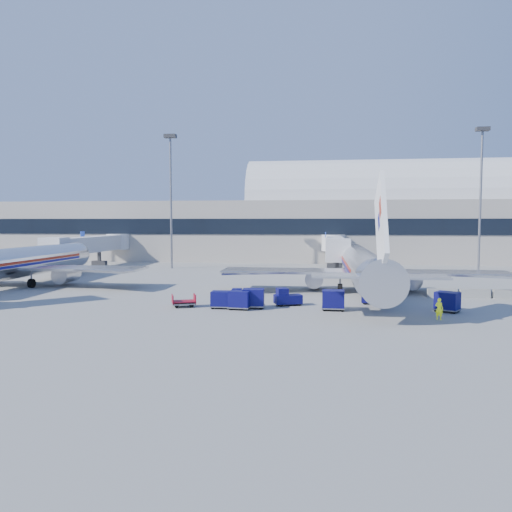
# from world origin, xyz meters

# --- Properties ---
(ground) EXTENTS (260.00, 260.00, 0.00)m
(ground) POSITION_xyz_m (0.00, 0.00, 0.00)
(ground) COLOR gray
(ground) RESTS_ON ground
(terminal) EXTENTS (170.00, 28.15, 21.00)m
(terminal) POSITION_xyz_m (-13.60, 55.96, 7.52)
(terminal) COLOR #B2AA9E
(terminal) RESTS_ON ground
(airliner_main) EXTENTS (32.00, 37.26, 12.07)m
(airliner_main) POSITION_xyz_m (10.00, 4.51, 2.93)
(airliner_main) COLOR silver
(airliner_main) RESTS_ON ground
(airliner_mid) EXTENTS (32.00, 37.26, 12.07)m
(airliner_mid) POSITION_xyz_m (-32.00, 4.51, 2.93)
(airliner_mid) COLOR silver
(airliner_mid) RESTS_ON ground
(jetbridge_near) EXTENTS (4.40, 27.50, 6.25)m
(jetbridge_near) POSITION_xyz_m (7.60, 30.81, 3.93)
(jetbridge_near) COLOR silver
(jetbridge_near) RESTS_ON ground
(jetbridge_mid) EXTENTS (4.40, 27.50, 6.25)m
(jetbridge_mid) POSITION_xyz_m (-34.40, 30.81, 3.93)
(jetbridge_mid) COLOR silver
(jetbridge_mid) RESTS_ON ground
(mast_west) EXTENTS (2.00, 1.20, 22.60)m
(mast_west) POSITION_xyz_m (-20.00, 30.00, 14.79)
(mast_west) COLOR slate
(mast_west) RESTS_ON ground
(mast_east) EXTENTS (2.00, 1.20, 22.60)m
(mast_east) POSITION_xyz_m (30.00, 30.00, 14.79)
(mast_east) COLOR slate
(mast_east) RESTS_ON ground
(barrier_near) EXTENTS (3.00, 0.55, 0.90)m
(barrier_near) POSITION_xyz_m (18.00, 2.00, 0.45)
(barrier_near) COLOR #9E9E96
(barrier_near) RESTS_ON ground
(barrier_mid) EXTENTS (3.00, 0.55, 0.90)m
(barrier_mid) POSITION_xyz_m (21.30, 2.00, 0.45)
(barrier_mid) COLOR #9E9E96
(barrier_mid) RESTS_ON ground
(barrier_far) EXTENTS (3.00, 0.55, 0.90)m
(barrier_far) POSITION_xyz_m (24.60, 2.00, 0.45)
(barrier_far) COLOR #9E9E96
(barrier_far) RESTS_ON ground
(tug_lead) EXTENTS (2.85, 2.07, 1.68)m
(tug_lead) POSITION_xyz_m (2.05, -5.21, 0.76)
(tug_lead) COLOR #0B0A4B
(tug_lead) RESTS_ON ground
(tug_right) EXTENTS (2.41, 1.44, 1.48)m
(tug_right) POSITION_xyz_m (10.26, -3.38, 0.68)
(tug_right) COLOR #0B0A4B
(tug_right) RESTS_ON ground
(tug_left) EXTENTS (1.14, 2.16, 1.38)m
(tug_left) POSITION_xyz_m (-3.00, -3.61, 0.63)
(tug_left) COLOR #0B0A4B
(tug_left) RESTS_ON ground
(cart_train_a) EXTENTS (2.12, 1.66, 1.80)m
(cart_train_a) POSITION_xyz_m (-0.91, -7.09, 0.96)
(cart_train_a) COLOR #0B0A4B
(cart_train_a) RESTS_ON ground
(cart_train_b) EXTENTS (2.07, 1.66, 1.70)m
(cart_train_b) POSITION_xyz_m (-2.06, -7.92, 0.91)
(cart_train_b) COLOR #0B0A4B
(cart_train_b) RESTS_ON ground
(cart_train_c) EXTENTS (1.82, 1.40, 1.59)m
(cart_train_c) POSITION_xyz_m (-3.88, -7.56, 0.85)
(cart_train_c) COLOR #0B0A4B
(cart_train_c) RESTS_ON ground
(cart_solo_near) EXTENTS (2.09, 1.61, 1.81)m
(cart_solo_near) POSITION_xyz_m (6.38, -7.25, 0.97)
(cart_solo_near) COLOR #0B0A4B
(cart_solo_near) RESTS_ON ground
(cart_solo_far) EXTENTS (2.53, 2.39, 1.78)m
(cart_solo_far) POSITION_xyz_m (16.39, -6.77, 0.95)
(cart_solo_far) COLOR #0B0A4B
(cart_solo_far) RESTS_ON ground
(cart_open_red) EXTENTS (2.58, 2.21, 0.58)m
(cart_open_red) POSITION_xyz_m (-7.46, -7.28, 0.42)
(cart_open_red) COLOR slate
(cart_open_red) RESTS_ON ground
(ramp_worker) EXTENTS (0.78, 0.73, 1.79)m
(ramp_worker) POSITION_xyz_m (14.84, -10.51, 0.89)
(ramp_worker) COLOR #C0E618
(ramp_worker) RESTS_ON ground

